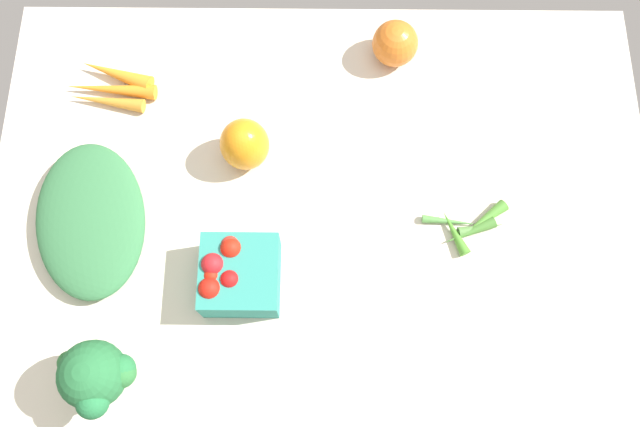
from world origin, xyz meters
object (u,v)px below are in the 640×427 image
object	(u,v)px
heirloom_tomato_orange	(394,43)
bell_pepper_orange	(243,144)
carrot_bunch	(111,86)
okra_pile	(468,227)
broccoli_head	(94,376)
leafy_greens_clump	(89,219)
berry_basket	(236,275)

from	to	relation	value
heirloom_tomato_orange	bell_pepper_orange	bearing A→B (deg)	38.05
bell_pepper_orange	carrot_bunch	bearing A→B (deg)	-27.40
carrot_bunch	bell_pepper_orange	xyz separation A→B (cm)	(-22.66, 11.75, 3.30)
okra_pile	broccoli_head	xyz separation A→B (cm)	(52.34, 23.06, 7.14)
leafy_greens_clump	carrot_bunch	bearing A→B (deg)	-91.08
berry_basket	heirloom_tomato_orange	world-z (taller)	berry_basket
okra_pile	berry_basket	distance (cm)	35.99
berry_basket	carrot_bunch	xyz separation A→B (cm)	(22.45, -31.98, -2.58)
leafy_greens_clump	bell_pepper_orange	size ratio (longest dim) A/B	2.73
carrot_bunch	bell_pepper_orange	size ratio (longest dim) A/B	1.61
heirloom_tomato_orange	carrot_bunch	xyz separation A→B (cm)	(46.38, 6.82, -2.47)
berry_basket	okra_pile	bearing A→B (deg)	-166.52
okra_pile	heirloom_tomato_orange	size ratio (longest dim) A/B	1.77
heirloom_tomato_orange	bell_pepper_orange	size ratio (longest dim) A/B	0.82
broccoli_head	okra_pile	bearing A→B (deg)	-156.22
okra_pile	heirloom_tomato_orange	xyz separation A→B (cm)	(10.94, -30.44, 2.89)
okra_pile	leafy_greens_clump	size ratio (longest dim) A/B	0.53
broccoli_head	carrot_bunch	world-z (taller)	broccoli_head
okra_pile	broccoli_head	size ratio (longest dim) A/B	1.04
okra_pile	heirloom_tomato_orange	bearing A→B (deg)	-70.23
okra_pile	berry_basket	bearing A→B (deg)	13.48
leafy_greens_clump	bell_pepper_orange	distance (cm)	25.93
heirloom_tomato_orange	broccoli_head	bearing A→B (deg)	52.27
berry_basket	bell_pepper_orange	bearing A→B (deg)	-90.59
berry_basket	bell_pepper_orange	size ratio (longest dim) A/B	1.22
berry_basket	bell_pepper_orange	xyz separation A→B (cm)	(-0.21, -20.23, 0.73)
leafy_greens_clump	bell_pepper_orange	world-z (taller)	bell_pepper_orange
heirloom_tomato_orange	bell_pepper_orange	world-z (taller)	bell_pepper_orange
heirloom_tomato_orange	bell_pepper_orange	xyz separation A→B (cm)	(23.72, 18.57, 0.84)
heirloom_tomato_orange	carrot_bunch	bearing A→B (deg)	8.37
broccoli_head	heirloom_tomato_orange	bearing A→B (deg)	-127.73
berry_basket	heirloom_tomato_orange	size ratio (longest dim) A/B	1.49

